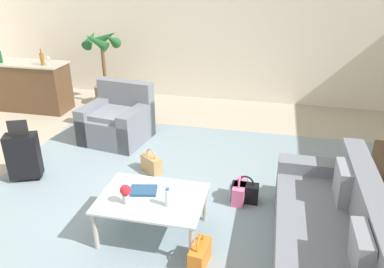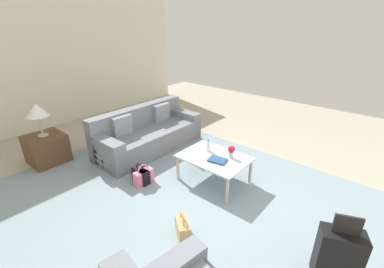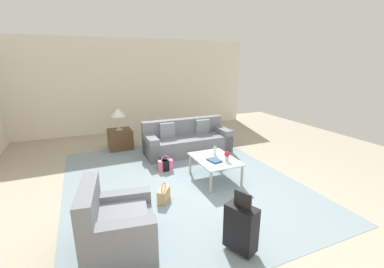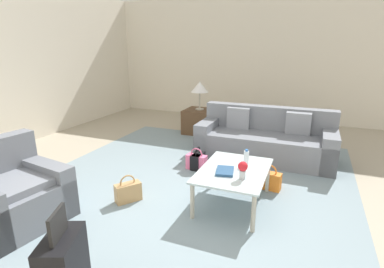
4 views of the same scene
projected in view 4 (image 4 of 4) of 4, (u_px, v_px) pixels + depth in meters
ground_plane at (183, 211)px, 3.55m from camera, size 12.00×12.00×0.00m
wall_right at (262, 59)px, 7.60m from camera, size 0.12×8.00×3.10m
area_rug at (187, 187)px, 4.15m from camera, size 5.20×4.40×0.01m
couch at (265, 141)px, 5.20m from camera, size 0.90×2.26×0.86m
armchair at (10, 196)px, 3.28m from camera, size 1.07×1.02×0.91m
coffee_table at (234, 173)px, 3.61m from camera, size 1.08×0.79×0.46m
water_bottle at (246, 158)px, 3.71m from camera, size 0.06×0.06×0.20m
coffee_table_book at (225, 171)px, 3.51m from camera, size 0.31×0.25×0.03m
flower_vase at (243, 169)px, 3.31m from camera, size 0.11×0.11×0.21m
side_table at (199, 121)px, 6.68m from camera, size 0.64×0.64×0.53m
table_lamp at (200, 88)px, 6.46m from camera, size 0.38×0.38×0.62m
handbag_black at (198, 160)px, 4.77m from camera, size 0.32×0.14×0.36m
handbag_orange at (269, 180)px, 4.07m from camera, size 0.18×0.33×0.36m
handbag_pink at (197, 162)px, 4.71m from camera, size 0.16×0.33×0.36m
handbag_tan at (128, 192)px, 3.75m from camera, size 0.34×0.30×0.36m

